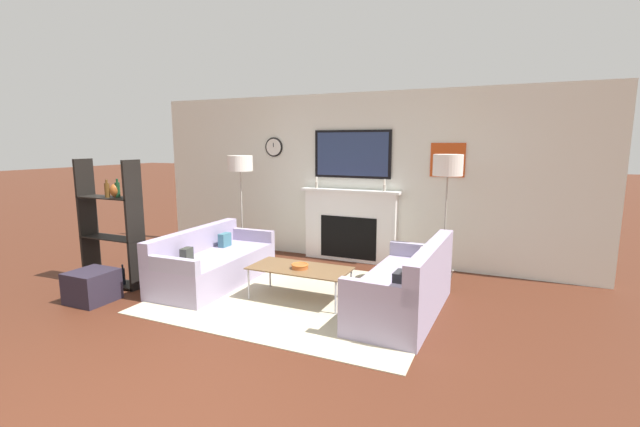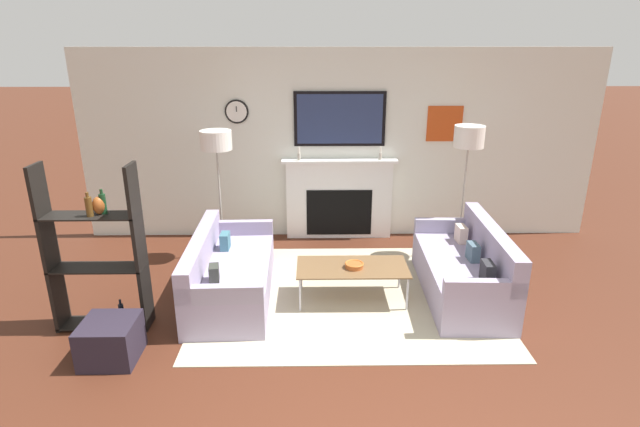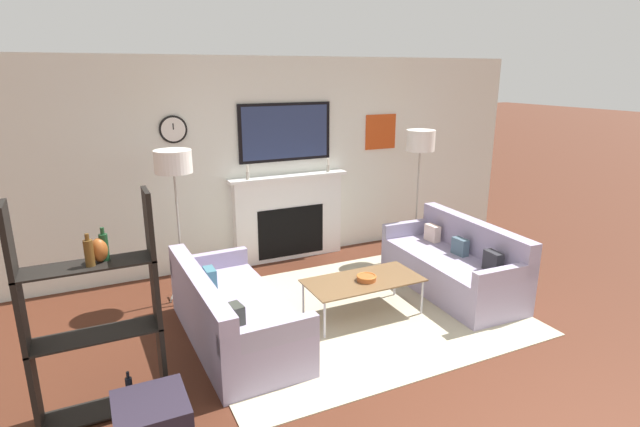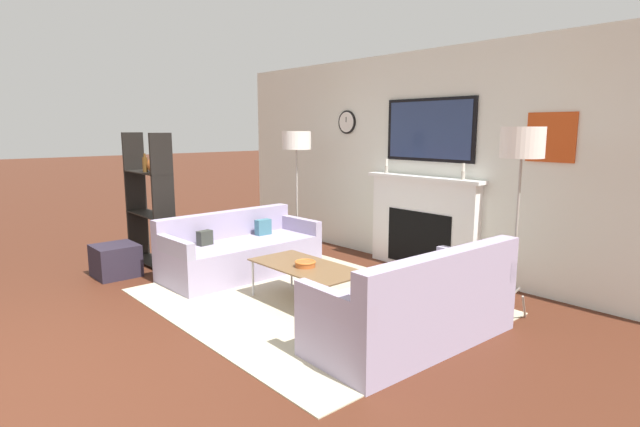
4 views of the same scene
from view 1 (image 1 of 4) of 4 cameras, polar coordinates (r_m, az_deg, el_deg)
The scene contains 11 objects.
ground_plane at distance 3.63m, azimuth -23.14°, elevation -23.28°, with size 60.00×60.00×0.00m, color #482215.
fireplace_wall at distance 6.97m, azimuth 4.34°, elevation 3.73°, with size 7.38×0.28×2.70m.
area_rug at distance 5.50m, azimuth -2.73°, elevation -10.92°, with size 3.29×2.67×0.01m.
couch_left at distance 6.12m, azimuth -14.12°, elevation -6.55°, with size 0.89×1.91×0.73m.
couch_right at distance 4.98m, azimuth 11.40°, elevation -9.78°, with size 0.85×1.86×0.83m.
coffee_table at distance 5.28m, azimuth -2.71°, elevation -7.46°, with size 1.23×0.60×0.41m.
decorative_bowl at distance 5.23m, azimuth -2.70°, elevation -7.00°, with size 0.21×0.21×0.06m.
floor_lamp_left at distance 6.94m, azimuth -10.59°, elevation 6.36°, with size 0.39×0.39×1.72m.
floor_lamp_right at distance 5.77m, azimuth 16.68°, elevation 5.93°, with size 0.38×0.38×1.78m.
shelf_unit at distance 6.36m, azimuth -26.04°, elevation -1.41°, with size 0.92×0.28×1.70m.
ottoman at distance 5.96m, azimuth -28.11°, elevation -8.55°, with size 0.48×0.48×0.38m.
Camera 1 is at (2.33, -2.02, 1.91)m, focal length 24.00 mm.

